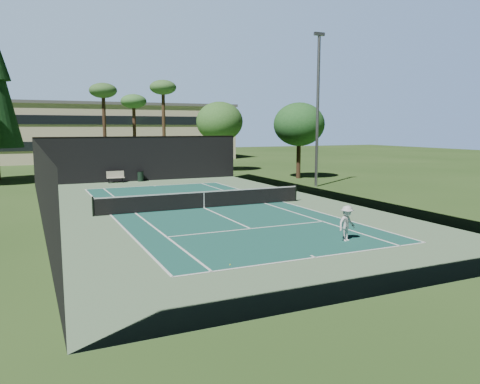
# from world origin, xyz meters

# --- Properties ---
(ground) EXTENTS (160.00, 160.00, 0.00)m
(ground) POSITION_xyz_m (0.00, 0.00, 0.00)
(ground) COLOR #2C4C1C
(ground) RESTS_ON ground
(apron_slab) EXTENTS (18.00, 32.00, 0.01)m
(apron_slab) POSITION_xyz_m (0.00, 0.00, 0.01)
(apron_slab) COLOR #60835B
(apron_slab) RESTS_ON ground
(court_surface) EXTENTS (10.97, 23.77, 0.01)m
(court_surface) POSITION_xyz_m (0.00, 0.00, 0.01)
(court_surface) COLOR #1A554A
(court_surface) RESTS_ON ground
(court_lines) EXTENTS (11.07, 23.87, 0.01)m
(court_lines) POSITION_xyz_m (0.00, 0.00, 0.02)
(court_lines) COLOR white
(court_lines) RESTS_ON ground
(tennis_net) EXTENTS (12.90, 0.10, 1.10)m
(tennis_net) POSITION_xyz_m (0.00, 0.00, 0.56)
(tennis_net) COLOR black
(tennis_net) RESTS_ON ground
(fence) EXTENTS (18.04, 32.05, 4.03)m
(fence) POSITION_xyz_m (0.00, 0.06, 2.01)
(fence) COLOR black
(fence) RESTS_ON ground
(player) EXTENTS (1.10, 0.81, 1.52)m
(player) POSITION_xyz_m (2.69, -10.21, 0.76)
(player) COLOR silver
(player) RESTS_ON ground
(tennis_ball_a) EXTENTS (0.06, 0.06, 0.06)m
(tennis_ball_a) POSITION_xyz_m (-3.26, -11.45, 0.03)
(tennis_ball_a) COLOR #BED02F
(tennis_ball_a) RESTS_ON ground
(tennis_ball_b) EXTENTS (0.06, 0.06, 0.06)m
(tennis_ball_b) POSITION_xyz_m (0.05, 3.54, 0.03)
(tennis_ball_b) COLOR #CFE133
(tennis_ball_b) RESTS_ON ground
(tennis_ball_c) EXTENTS (0.07, 0.07, 0.07)m
(tennis_ball_c) POSITION_xyz_m (3.56, 4.67, 0.04)
(tennis_ball_c) COLOR #E5F136
(tennis_ball_c) RESTS_ON ground
(tennis_ball_d) EXTENTS (0.07, 0.07, 0.07)m
(tennis_ball_d) POSITION_xyz_m (-4.78, 5.98, 0.04)
(tennis_ball_d) COLOR #ADCC2E
(tennis_ball_d) RESTS_ON ground
(park_bench) EXTENTS (1.50, 0.45, 1.02)m
(park_bench) POSITION_xyz_m (-2.51, 15.48, 0.55)
(park_bench) COLOR beige
(park_bench) RESTS_ON ground
(trash_bin) EXTENTS (0.56, 0.56, 0.95)m
(trash_bin) POSITION_xyz_m (-0.30, 15.59, 0.48)
(trash_bin) COLOR black
(trash_bin) RESTS_ON ground
(palm_a) EXTENTS (2.80, 2.80, 9.32)m
(palm_a) POSITION_xyz_m (-2.00, 24.00, 8.19)
(palm_a) COLOR #402B1B
(palm_a) RESTS_ON ground
(palm_b) EXTENTS (2.80, 2.80, 8.42)m
(palm_b) POSITION_xyz_m (1.50, 26.00, 7.36)
(palm_b) COLOR #4C2F20
(palm_b) RESTS_ON ground
(palm_c) EXTENTS (2.80, 2.80, 9.77)m
(palm_c) POSITION_xyz_m (4.00, 23.00, 8.60)
(palm_c) COLOR #47311E
(palm_c) RESTS_ON ground
(decid_tree_a) EXTENTS (5.12, 5.12, 7.62)m
(decid_tree_a) POSITION_xyz_m (10.00, 22.00, 5.42)
(decid_tree_a) COLOR #3F2D1B
(decid_tree_a) RESTS_ON ground
(decid_tree_b) EXTENTS (4.80, 4.80, 7.14)m
(decid_tree_b) POSITION_xyz_m (14.00, 12.00, 5.08)
(decid_tree_b) COLOR #412B1C
(decid_tree_b) RESTS_ON ground
(campus_building) EXTENTS (40.50, 12.50, 8.30)m
(campus_building) POSITION_xyz_m (0.00, 45.98, 4.21)
(campus_building) COLOR beige
(campus_building) RESTS_ON ground
(light_pole) EXTENTS (0.90, 0.25, 12.22)m
(light_pole) POSITION_xyz_m (12.00, 6.00, 6.46)
(light_pole) COLOR gray
(light_pole) RESTS_ON ground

